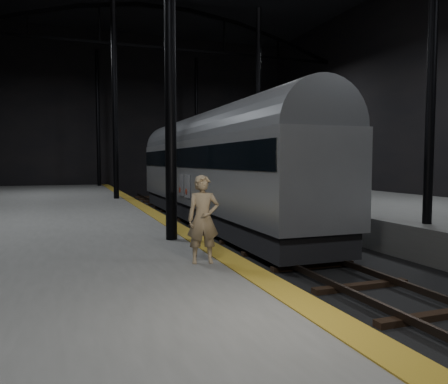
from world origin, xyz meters
name	(u,v)px	position (x,y,z in m)	size (l,w,h in m)	color
ground	(252,242)	(0.00, 0.00, 0.00)	(44.00, 44.00, 0.00)	black
platform_left	(16,241)	(-7.50, 0.00, 0.50)	(9.00, 43.80, 1.00)	#565653
platform_right	(421,218)	(7.50, 0.00, 0.50)	(9.00, 43.80, 1.00)	#565653
tactile_strip	(160,217)	(-3.25, 0.00, 1.00)	(0.50, 43.80, 0.01)	olive
track	(252,240)	(0.00, 0.00, 0.07)	(2.40, 43.00, 0.24)	#3F3328
train	(212,163)	(0.00, 4.52, 2.73)	(2.74, 18.28, 4.89)	#A4A6AC
woman	(203,219)	(-3.80, -6.51, 1.79)	(0.57, 0.38, 1.57)	#9B835F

